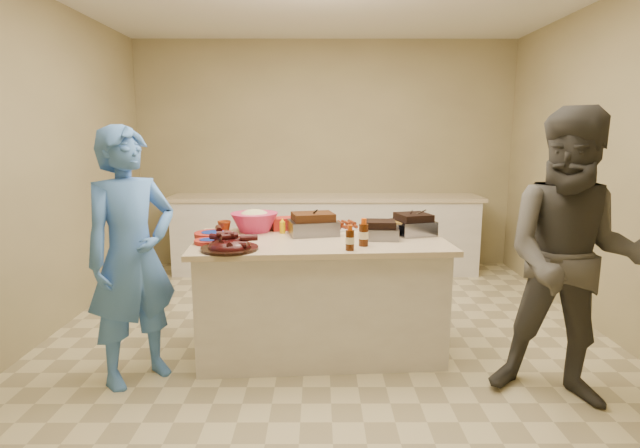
{
  "coord_description": "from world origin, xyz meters",
  "views": [
    {
      "loc": [
        -0.07,
        -3.58,
        1.61
      ],
      "look_at": [
        -0.07,
        0.04,
        0.96
      ],
      "focal_mm": 28.0,
      "sensor_mm": 36.0,
      "label": 1
    }
  ],
  "objects_px": {
    "bbq_bottle_a": "(350,250)",
    "guest_blue": "(141,378)",
    "coleslaw_bowl": "(255,231)",
    "mustard_bottle": "(282,233)",
    "bbq_bottle_b": "(363,246)",
    "plastic_cup": "(225,233)",
    "island": "(320,349)",
    "guest_gray": "(561,399)",
    "rib_platter": "(230,250)",
    "roasting_pan": "(413,234)"
  },
  "relations": [
    {
      "from": "bbq_bottle_a",
      "to": "guest_blue",
      "type": "bearing_deg",
      "value": -176.35
    },
    {
      "from": "coleslaw_bowl",
      "to": "mustard_bottle",
      "type": "bearing_deg",
      "value": -17.51
    },
    {
      "from": "bbq_bottle_b",
      "to": "mustard_bottle",
      "type": "height_order",
      "value": "bbq_bottle_b"
    },
    {
      "from": "bbq_bottle_a",
      "to": "mustard_bottle",
      "type": "bearing_deg",
      "value": 130.42
    },
    {
      "from": "plastic_cup",
      "to": "island",
      "type": "bearing_deg",
      "value": -15.86
    },
    {
      "from": "bbq_bottle_a",
      "to": "bbq_bottle_b",
      "type": "bearing_deg",
      "value": 51.89
    },
    {
      "from": "bbq_bottle_b",
      "to": "guest_blue",
      "type": "xyz_separation_m",
      "value": [
        -1.5,
        -0.22,
        -0.86
      ]
    },
    {
      "from": "plastic_cup",
      "to": "guest_gray",
      "type": "distance_m",
      "value": 2.56
    },
    {
      "from": "rib_platter",
      "to": "coleslaw_bowl",
      "type": "distance_m",
      "value": 0.63
    },
    {
      "from": "bbq_bottle_a",
      "to": "guest_blue",
      "type": "relative_size",
      "value": 0.1
    },
    {
      "from": "island",
      "to": "guest_gray",
      "type": "relative_size",
      "value": 1.02
    },
    {
      "from": "mustard_bottle",
      "to": "roasting_pan",
      "type": "bearing_deg",
      "value": -2.55
    },
    {
      "from": "roasting_pan",
      "to": "bbq_bottle_a",
      "type": "relative_size",
      "value": 1.62
    },
    {
      "from": "bbq_bottle_b",
      "to": "plastic_cup",
      "type": "distance_m",
      "value": 1.13
    },
    {
      "from": "bbq_bottle_a",
      "to": "bbq_bottle_b",
      "type": "distance_m",
      "value": 0.16
    },
    {
      "from": "roasting_pan",
      "to": "bbq_bottle_a",
      "type": "xyz_separation_m",
      "value": [
        -0.51,
        -0.53,
        0.0
      ]
    },
    {
      "from": "rib_platter",
      "to": "bbq_bottle_b",
      "type": "height_order",
      "value": "bbq_bottle_b"
    },
    {
      "from": "island",
      "to": "plastic_cup",
      "type": "bearing_deg",
      "value": 160.25
    },
    {
      "from": "bbq_bottle_a",
      "to": "roasting_pan",
      "type": "bearing_deg",
      "value": 45.63
    },
    {
      "from": "guest_blue",
      "to": "bbq_bottle_a",
      "type": "bearing_deg",
      "value": -43.08
    },
    {
      "from": "rib_platter",
      "to": "plastic_cup",
      "type": "height_order",
      "value": "rib_platter"
    },
    {
      "from": "bbq_bottle_a",
      "to": "guest_blue",
      "type": "distance_m",
      "value": 1.65
    },
    {
      "from": "rib_platter",
      "to": "mustard_bottle",
      "type": "relative_size",
      "value": 3.18
    },
    {
      "from": "plastic_cup",
      "to": "guest_gray",
      "type": "xyz_separation_m",
      "value": [
        2.22,
        -0.94,
        -0.86
      ]
    },
    {
      "from": "roasting_pan",
      "to": "bbq_bottle_a",
      "type": "distance_m",
      "value": 0.73
    },
    {
      "from": "roasting_pan",
      "to": "mustard_bottle",
      "type": "height_order",
      "value": "mustard_bottle"
    },
    {
      "from": "island",
      "to": "coleslaw_bowl",
      "type": "xyz_separation_m",
      "value": [
        -0.51,
        0.27,
        0.86
      ]
    },
    {
      "from": "plastic_cup",
      "to": "roasting_pan",
      "type": "bearing_deg",
      "value": -2.01
    },
    {
      "from": "roasting_pan",
      "to": "guest_blue",
      "type": "distance_m",
      "value": 2.19
    },
    {
      "from": "coleslaw_bowl",
      "to": "plastic_cup",
      "type": "distance_m",
      "value": 0.23
    },
    {
      "from": "island",
      "to": "plastic_cup",
      "type": "height_order",
      "value": "plastic_cup"
    },
    {
      "from": "bbq_bottle_a",
      "to": "guest_gray",
      "type": "relative_size",
      "value": 0.1
    },
    {
      "from": "island",
      "to": "roasting_pan",
      "type": "xyz_separation_m",
      "value": [
        0.71,
        0.16,
        0.86
      ]
    },
    {
      "from": "island",
      "to": "coleslaw_bowl",
      "type": "height_order",
      "value": "coleslaw_bowl"
    },
    {
      "from": "guest_blue",
      "to": "guest_gray",
      "type": "distance_m",
      "value": 2.71
    },
    {
      "from": "bbq_bottle_a",
      "to": "mustard_bottle",
      "type": "xyz_separation_m",
      "value": [
        -0.49,
        0.57,
        0.0
      ]
    },
    {
      "from": "rib_platter",
      "to": "bbq_bottle_a",
      "type": "relative_size",
      "value": 2.25
    },
    {
      "from": "plastic_cup",
      "to": "guest_gray",
      "type": "bearing_deg",
      "value": -22.98
    },
    {
      "from": "bbq_bottle_b",
      "to": "guest_gray",
      "type": "distance_m",
      "value": 1.55
    },
    {
      "from": "roasting_pan",
      "to": "guest_blue",
      "type": "xyz_separation_m",
      "value": [
        -1.92,
        -0.61,
        -0.86
      ]
    },
    {
      "from": "mustard_bottle",
      "to": "guest_gray",
      "type": "height_order",
      "value": "mustard_bottle"
    },
    {
      "from": "island",
      "to": "bbq_bottle_b",
      "type": "xyz_separation_m",
      "value": [
        0.3,
        -0.24,
        0.86
      ]
    },
    {
      "from": "rib_platter",
      "to": "roasting_pan",
      "type": "relative_size",
      "value": 1.39
    },
    {
      "from": "rib_platter",
      "to": "bbq_bottle_a",
      "type": "height_order",
      "value": "bbq_bottle_a"
    },
    {
      "from": "roasting_pan",
      "to": "coleslaw_bowl",
      "type": "xyz_separation_m",
      "value": [
        -1.22,
        0.11,
        0.0
      ]
    },
    {
      "from": "bbq_bottle_a",
      "to": "bbq_bottle_b",
      "type": "xyz_separation_m",
      "value": [
        0.1,
        0.13,
        0.0
      ]
    },
    {
      "from": "island",
      "to": "roasting_pan",
      "type": "height_order",
      "value": "roasting_pan"
    },
    {
      "from": "roasting_pan",
      "to": "bbq_bottle_b",
      "type": "bearing_deg",
      "value": -152.69
    },
    {
      "from": "guest_gray",
      "to": "island",
      "type": "bearing_deg",
      "value": 176.96
    },
    {
      "from": "mustard_bottle",
      "to": "island",
      "type": "bearing_deg",
      "value": -35.1
    }
  ]
}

